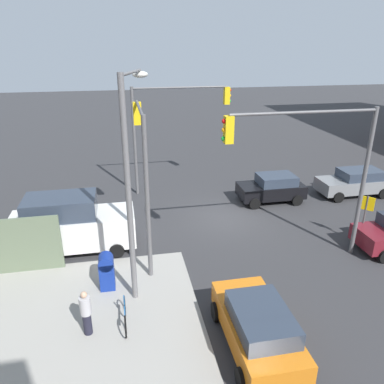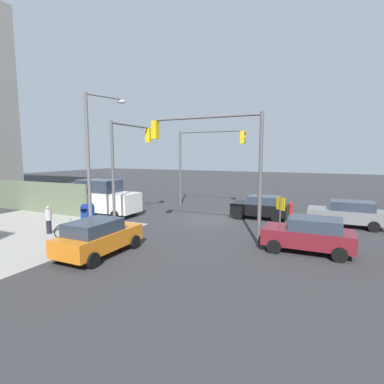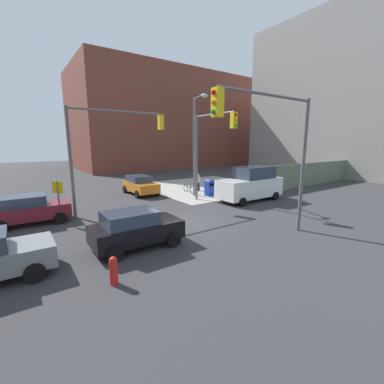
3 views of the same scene
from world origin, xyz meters
name	(u,v)px [view 2 (image 2 of 3)]	position (x,y,z in m)	size (l,w,h in m)	color
ground_plane	(208,219)	(0.00, 0.00, 0.00)	(120.00, 120.00, 0.00)	#333335
construction_fence	(4,194)	(17.13, 3.20, 1.20)	(18.27, 0.12, 2.40)	#607056
traffic_signal_nw_corner	(214,151)	(-2.06, 4.50, 4.68)	(6.29, 0.36, 6.50)	#59595B
traffic_signal_se_corner	(204,153)	(2.21, -4.50, 4.66)	(5.95, 0.36, 6.50)	#59595B
traffic_signal_ne_corner	(129,153)	(4.50, 2.88, 4.56)	(0.36, 4.37, 6.50)	#59595B
street_lamp_corner	(94,151)	(5.09, 5.45, 4.70)	(1.10, 2.57, 8.00)	slate
warning_sign_two_way	(280,212)	(-5.40, 3.81, 1.64)	(0.48, 0.48, 2.40)	#4C4C4C
mailbox_blue	(88,214)	(6.20, 5.00, 0.76)	(0.56, 0.64, 1.43)	navy
fire_hydrant	(291,208)	(-5.00, -4.20, 0.49)	(0.26, 0.26, 0.94)	red
hatchback_black	(261,207)	(-3.25, -1.77, 0.84)	(3.80, 2.02, 1.62)	black
coupe_gray	(347,213)	(-8.63, -1.70, 0.84)	(4.38, 2.02, 1.62)	slate
hatchback_orange	(98,237)	(1.67, 9.05, 0.84)	(2.02, 4.10, 1.62)	orange
sedan_maroon	(309,234)	(-6.85, 4.61, 0.84)	(3.95, 2.02, 1.62)	maroon
van_white_delivery	(103,198)	(7.77, 1.80, 1.28)	(5.40, 2.32, 2.62)	white
pedestrian_crossing	(49,219)	(6.80, 7.40, 0.84)	(0.36, 0.36, 1.62)	#B2B2B7
bicycle_leaning_on_fence	(67,229)	(5.60, 7.20, 0.35)	(0.05, 1.75, 0.97)	black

